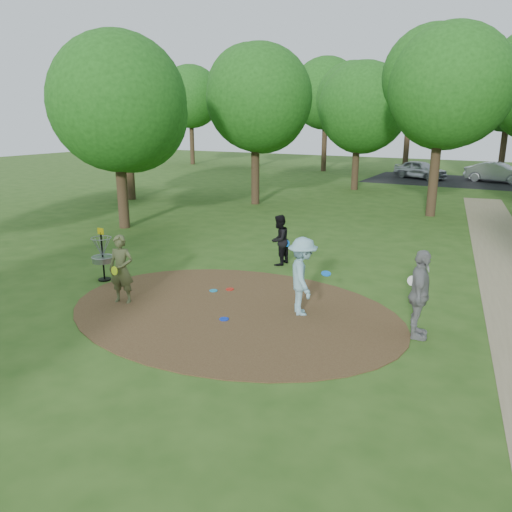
% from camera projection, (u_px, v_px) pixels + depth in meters
% --- Properties ---
extents(ground, '(100.00, 100.00, 0.00)m').
position_uv_depth(ground, '(232.00, 311.00, 12.10)').
color(ground, '#2D5119').
rests_on(ground, ground).
extents(dirt_clearing, '(8.40, 8.40, 0.02)m').
position_uv_depth(dirt_clearing, '(232.00, 311.00, 12.10)').
color(dirt_clearing, '#47301C').
rests_on(dirt_clearing, ground).
extents(parking_lot, '(14.00, 8.00, 0.01)m').
position_uv_depth(parking_lot, '(467.00, 182.00, 36.57)').
color(parking_lot, black).
rests_on(parking_lot, ground).
extents(player_observer_with_disc, '(0.73, 0.61, 1.75)m').
position_uv_depth(player_observer_with_disc, '(121.00, 269.00, 12.45)').
color(player_observer_with_disc, '#4F5631').
rests_on(player_observer_with_disc, ground).
extents(player_throwing_with_disc, '(1.36, 1.40, 1.88)m').
position_uv_depth(player_throwing_with_disc, '(302.00, 276.00, 11.69)').
color(player_throwing_with_disc, '#82B5C3').
rests_on(player_throwing_with_disc, ground).
extents(player_walking_with_disc, '(0.68, 0.81, 1.61)m').
position_uv_depth(player_walking_with_disc, '(279.00, 240.00, 15.74)').
color(player_walking_with_disc, black).
rests_on(player_walking_with_disc, ground).
extents(player_waiting_with_disc, '(0.64, 1.19, 1.92)m').
position_uv_depth(player_waiting_with_disc, '(420.00, 295.00, 10.43)').
color(player_waiting_with_disc, gray).
rests_on(player_waiting_with_disc, ground).
extents(disc_ground_cyan, '(0.22, 0.22, 0.02)m').
position_uv_depth(disc_ground_cyan, '(213.00, 291.00, 13.46)').
color(disc_ground_cyan, '#1786B8').
rests_on(disc_ground_cyan, dirt_clearing).
extents(disc_ground_blue, '(0.22, 0.22, 0.02)m').
position_uv_depth(disc_ground_blue, '(224.00, 319.00, 11.56)').
color(disc_ground_blue, '#0B2BC6').
rests_on(disc_ground_blue, dirt_clearing).
extents(disc_ground_red, '(0.22, 0.22, 0.02)m').
position_uv_depth(disc_ground_red, '(230.00, 289.00, 13.57)').
color(disc_ground_red, red).
rests_on(disc_ground_red, dirt_clearing).
extents(car_left, '(4.37, 3.10, 1.38)m').
position_uv_depth(car_left, '(420.00, 170.00, 38.17)').
color(car_left, '#B6B9BE').
rests_on(car_left, ground).
extents(car_right, '(4.58, 2.47, 1.43)m').
position_uv_depth(car_right, '(497.00, 173.00, 35.88)').
color(car_right, '#A1A3A8').
rests_on(car_right, ground).
extents(disc_golf_basket, '(0.63, 0.63, 1.54)m').
position_uv_depth(disc_golf_basket, '(102.00, 251.00, 14.19)').
color(disc_golf_basket, black).
rests_on(disc_golf_basket, ground).
extents(tree_ring, '(37.18, 45.97, 9.29)m').
position_uv_depth(tree_ring, '(402.00, 96.00, 16.88)').
color(tree_ring, '#332316').
rests_on(tree_ring, ground).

